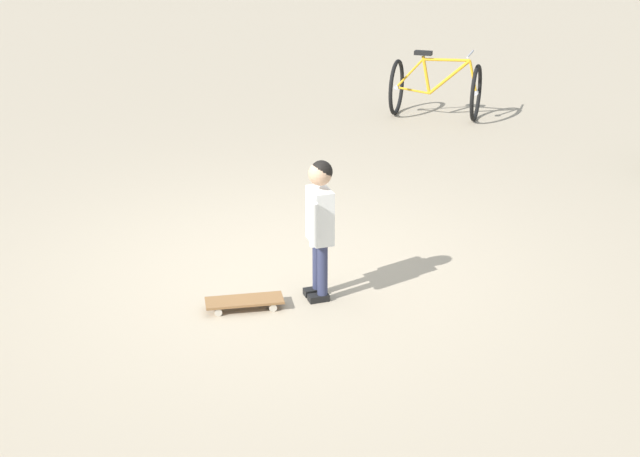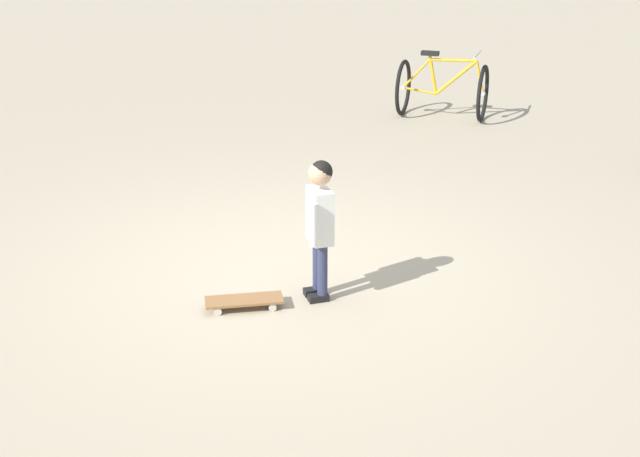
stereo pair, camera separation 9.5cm
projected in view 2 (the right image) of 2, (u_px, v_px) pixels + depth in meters
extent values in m
plane|color=tan|center=(283.00, 268.00, 7.11)|extent=(50.00, 50.00, 0.00)
cylinder|color=#2D3351|center=(322.00, 271.00, 6.48)|extent=(0.08, 0.08, 0.42)
cube|color=black|center=(318.00, 298.00, 6.56)|extent=(0.13, 0.17, 0.05)
cylinder|color=#2D3351|center=(318.00, 265.00, 6.58)|extent=(0.08, 0.08, 0.42)
cube|color=black|center=(314.00, 291.00, 6.65)|extent=(0.13, 0.17, 0.05)
cube|color=white|center=(320.00, 216.00, 6.38)|extent=(0.27, 0.22, 0.40)
cylinder|color=white|center=(313.00, 225.00, 6.21)|extent=(0.06, 0.06, 0.32)
cylinder|color=white|center=(321.00, 207.00, 6.53)|extent=(0.06, 0.06, 0.32)
sphere|color=tan|center=(320.00, 174.00, 6.26)|extent=(0.17, 0.17, 0.17)
sphere|color=black|center=(321.00, 172.00, 6.26)|extent=(0.16, 0.16, 0.16)
cube|color=olive|center=(244.00, 300.00, 6.43)|extent=(0.31, 0.59, 0.02)
cube|color=#B7B7BC|center=(217.00, 304.00, 6.41)|extent=(0.11, 0.05, 0.02)
cube|color=#B7B7BC|center=(271.00, 300.00, 6.47)|extent=(0.11, 0.05, 0.02)
cylinder|color=beige|center=(218.00, 311.00, 6.35)|extent=(0.04, 0.06, 0.06)
cylinder|color=beige|center=(216.00, 302.00, 6.48)|extent=(0.04, 0.06, 0.06)
cylinder|color=beige|center=(272.00, 307.00, 6.41)|extent=(0.04, 0.06, 0.06)
cylinder|color=beige|center=(270.00, 298.00, 6.55)|extent=(0.04, 0.06, 0.06)
torus|color=black|center=(483.00, 93.00, 11.12)|extent=(0.70, 0.24, 0.71)
torus|color=black|center=(403.00, 88.00, 11.42)|extent=(0.70, 0.24, 0.71)
cylinder|color=#B7B7BC|center=(483.00, 93.00, 11.12)|extent=(0.07, 0.07, 0.06)
cylinder|color=#B7B7BC|center=(403.00, 88.00, 11.42)|extent=(0.07, 0.07, 0.06)
cylinder|color=gold|center=(456.00, 78.00, 11.16)|extent=(0.17, 0.51, 0.48)
cylinder|color=gold|center=(453.00, 60.00, 11.09)|extent=(0.19, 0.58, 0.06)
cylinder|color=gold|center=(433.00, 75.00, 11.24)|extent=(0.08, 0.14, 0.48)
cylinder|color=gold|center=(419.00, 91.00, 11.37)|extent=(0.14, 0.43, 0.08)
cylinder|color=gold|center=(416.00, 74.00, 11.30)|extent=(0.12, 0.35, 0.40)
cylinder|color=gold|center=(480.00, 77.00, 11.06)|extent=(0.07, 0.13, 0.41)
cube|color=black|center=(430.00, 53.00, 11.15)|extent=(0.15, 0.24, 0.05)
cylinder|color=#B7B7BC|center=(477.00, 55.00, 10.97)|extent=(0.45, 0.14, 0.02)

